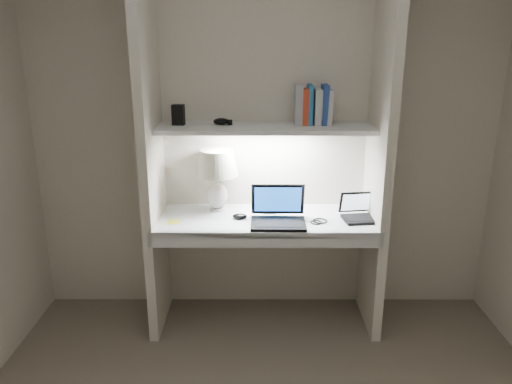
{
  "coord_description": "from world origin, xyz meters",
  "views": [
    {
      "loc": [
        -0.06,
        -1.89,
        1.92
      ],
      "look_at": [
        -0.06,
        1.05,
        1.0
      ],
      "focal_mm": 35.0,
      "sensor_mm": 36.0,
      "label": 1
    }
  ],
  "objects_px": {
    "laptop_netbook": "(361,213)",
    "speaker": "(270,203)",
    "table_lamp": "(217,170)",
    "laptop_main": "(278,214)",
    "book_row": "(313,105)"
  },
  "relations": [
    {
      "from": "table_lamp",
      "to": "book_row",
      "type": "bearing_deg",
      "value": 3.04
    },
    {
      "from": "table_lamp",
      "to": "laptop_main",
      "type": "distance_m",
      "value": 0.52
    },
    {
      "from": "book_row",
      "to": "laptop_main",
      "type": "bearing_deg",
      "value": -131.12
    },
    {
      "from": "laptop_netbook",
      "to": "speaker",
      "type": "xyz_separation_m",
      "value": [
        -0.6,
        0.11,
        0.03
      ]
    },
    {
      "from": "table_lamp",
      "to": "book_row",
      "type": "height_order",
      "value": "book_row"
    },
    {
      "from": "laptop_main",
      "to": "laptop_netbook",
      "type": "height_order",
      "value": "laptop_main"
    },
    {
      "from": "speaker",
      "to": "book_row",
      "type": "distance_m",
      "value": 0.71
    },
    {
      "from": "speaker",
      "to": "laptop_netbook",
      "type": "bearing_deg",
      "value": -9.13
    },
    {
      "from": "table_lamp",
      "to": "laptop_netbook",
      "type": "xyz_separation_m",
      "value": [
        0.96,
        -0.16,
        -0.25
      ]
    },
    {
      "from": "speaker",
      "to": "book_row",
      "type": "bearing_deg",
      "value": 17.33
    },
    {
      "from": "table_lamp",
      "to": "book_row",
      "type": "distance_m",
      "value": 0.77
    },
    {
      "from": "book_row",
      "to": "laptop_netbook",
      "type": "bearing_deg",
      "value": -30.64
    },
    {
      "from": "table_lamp",
      "to": "laptop_netbook",
      "type": "bearing_deg",
      "value": -9.32
    },
    {
      "from": "table_lamp",
      "to": "laptop_netbook",
      "type": "relative_size",
      "value": 1.5
    },
    {
      "from": "laptop_netbook",
      "to": "book_row",
      "type": "bearing_deg",
      "value": 141.52
    }
  ]
}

